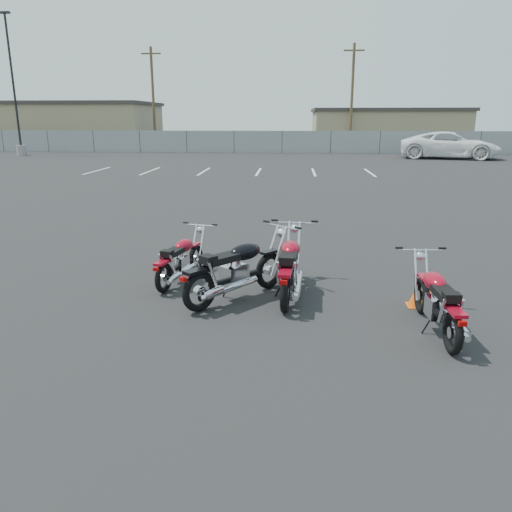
# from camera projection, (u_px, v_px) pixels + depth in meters

# --- Properties ---
(ground) EXTENTS (120.00, 120.00, 0.00)m
(ground) POSITION_uv_depth(u_px,v_px,m) (241.00, 306.00, 7.86)
(ground) COLOR black
(ground) RESTS_ON ground
(motorcycle_front_red) EXTENTS (0.85, 1.84, 0.90)m
(motorcycle_front_red) POSITION_uv_depth(u_px,v_px,m) (181.00, 259.00, 8.91)
(motorcycle_front_red) COLOR black
(motorcycle_front_red) RESTS_ON ground
(motorcycle_second_black) EXTENTS (1.80, 1.96, 1.10)m
(motorcycle_second_black) POSITION_uv_depth(u_px,v_px,m) (237.00, 270.00, 8.01)
(motorcycle_second_black) COLOR black
(motorcycle_second_black) RESTS_ON ground
(motorcycle_third_red) EXTENTS (0.85, 2.20, 1.07)m
(motorcycle_third_red) POSITION_uv_depth(u_px,v_px,m) (290.00, 267.00, 8.18)
(motorcycle_third_red) COLOR black
(motorcycle_third_red) RESTS_ON ground
(motorcycle_rear_red) EXTENTS (0.76, 1.97, 0.97)m
(motorcycle_rear_red) POSITION_uv_depth(u_px,v_px,m) (438.00, 302.00, 6.80)
(motorcycle_rear_red) COLOR black
(motorcycle_rear_red) RESTS_ON ground
(training_cone_near) EXTENTS (0.28, 0.28, 0.34)m
(training_cone_near) POSITION_uv_depth(u_px,v_px,m) (433.00, 291.00, 8.00)
(training_cone_near) COLOR #F25D0C
(training_cone_near) RESTS_ON ground
(training_cone_far) EXTENTS (0.29, 0.29, 0.34)m
(training_cone_far) POSITION_uv_depth(u_px,v_px,m) (417.00, 296.00, 7.80)
(training_cone_far) COLOR #F25D0C
(training_cone_far) RESTS_ON ground
(light_pole_west) EXTENTS (0.80, 0.70, 10.22)m
(light_pole_west) POSITION_uv_depth(u_px,v_px,m) (18.00, 120.00, 37.91)
(light_pole_west) COLOR gray
(light_pole_west) RESTS_ON ground
(chainlink_fence) EXTENTS (80.06, 0.06, 1.80)m
(chainlink_fence) POSITION_uv_depth(u_px,v_px,m) (282.00, 142.00, 41.26)
(chainlink_fence) COLOR gray
(chainlink_fence) RESTS_ON ground
(tan_building_west) EXTENTS (18.40, 10.40, 4.30)m
(tan_building_west) POSITION_uv_depth(u_px,v_px,m) (60.00, 125.00, 49.10)
(tan_building_west) COLOR #91835E
(tan_building_west) RESTS_ON ground
(tan_building_east) EXTENTS (14.40, 9.40, 3.70)m
(tan_building_east) POSITION_uv_depth(u_px,v_px,m) (386.00, 128.00, 48.99)
(tan_building_east) COLOR #91835E
(tan_building_east) RESTS_ON ground
(utility_pole_b) EXTENTS (1.80, 0.24, 9.00)m
(utility_pole_b) POSITION_uv_depth(u_px,v_px,m) (153.00, 97.00, 45.84)
(utility_pole_b) COLOR #4C3B23
(utility_pole_b) RESTS_ON ground
(utility_pole_c) EXTENTS (1.80, 0.24, 9.00)m
(utility_pole_c) POSITION_uv_depth(u_px,v_px,m) (352.00, 96.00, 43.69)
(utility_pole_c) COLOR #4C3B23
(utility_pole_c) RESTS_ON ground
(parking_line_stripes) EXTENTS (15.12, 4.00, 0.01)m
(parking_line_stripes) POSITION_uv_depth(u_px,v_px,m) (231.00, 172.00, 27.25)
(parking_line_stripes) COLOR silver
(parking_line_stripes) RESTS_ON ground
(white_van) EXTENTS (4.94, 8.38, 2.99)m
(white_van) POSITION_uv_depth(u_px,v_px,m) (451.00, 137.00, 35.48)
(white_van) COLOR white
(white_van) RESTS_ON ground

